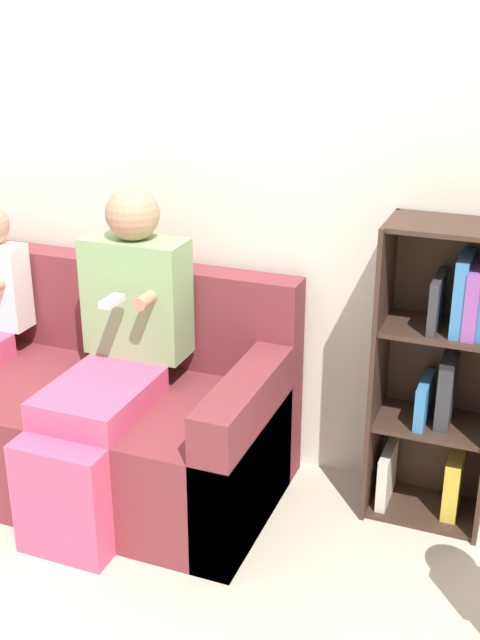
# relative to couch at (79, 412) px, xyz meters

# --- Properties ---
(ground_plane) EXTENTS (14.00, 14.00, 0.00)m
(ground_plane) POSITION_rel_couch_xyz_m (0.10, -0.50, -0.29)
(ground_plane) COLOR beige
(back_wall) EXTENTS (10.00, 0.06, 2.55)m
(back_wall) POSITION_rel_couch_xyz_m (0.10, 0.45, 0.98)
(back_wall) COLOR silver
(back_wall) RESTS_ON ground_plane
(couch) EXTENTS (1.74, 0.83, 0.89)m
(couch) POSITION_rel_couch_xyz_m (0.00, 0.00, 0.00)
(couch) COLOR maroon
(couch) RESTS_ON ground_plane
(adult_seated) EXTENTS (0.42, 0.80, 1.26)m
(adult_seated) POSITION_rel_couch_xyz_m (0.24, -0.09, 0.36)
(adult_seated) COLOR #DB4C75
(adult_seated) RESTS_ON ground_plane
(bookshelf) EXTENTS (0.45, 0.31, 1.19)m
(bookshelf) POSITION_rel_couch_xyz_m (1.45, 0.29, 0.33)
(bookshelf) COLOR #3D281E
(bookshelf) RESTS_ON ground_plane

